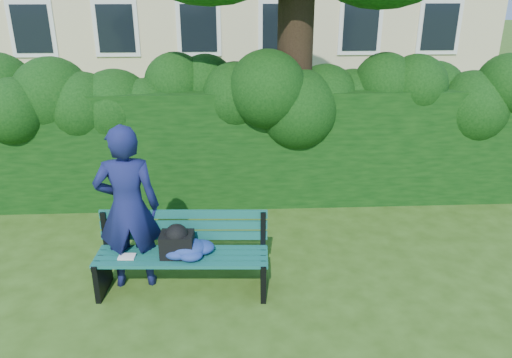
{
  "coord_description": "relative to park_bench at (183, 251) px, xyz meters",
  "views": [
    {
      "loc": [
        -0.3,
        -5.31,
        3.32
      ],
      "look_at": [
        0.0,
        0.6,
        0.95
      ],
      "focal_mm": 35.0,
      "sensor_mm": 36.0,
      "label": 1
    }
  ],
  "objects": [
    {
      "name": "ground",
      "position": [
        0.87,
        0.4,
        -0.5
      ],
      "size": [
        80.0,
        80.0,
        0.0
      ],
      "primitive_type": "plane",
      "color": "#314E14",
      "rests_on": "ground"
    },
    {
      "name": "hedge",
      "position": [
        0.87,
        2.6,
        0.4
      ],
      "size": [
        10.0,
        1.0,
        1.8
      ],
      "color": "black",
      "rests_on": "ground"
    },
    {
      "name": "park_bench",
      "position": [
        0.0,
        0.0,
        0.0
      ],
      "size": [
        1.94,
        0.66,
        0.89
      ],
      "rotation": [
        0.0,
        0.0,
        -0.05
      ],
      "color": "#115555",
      "rests_on": "ground"
    },
    {
      "name": "man_reading",
      "position": [
        -0.59,
        0.17,
        0.46
      ],
      "size": [
        0.74,
        0.52,
        1.92
      ],
      "primitive_type": "imported",
      "rotation": [
        0.0,
        0.0,
        3.23
      ],
      "color": "#161A4F",
      "rests_on": "ground"
    }
  ]
}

